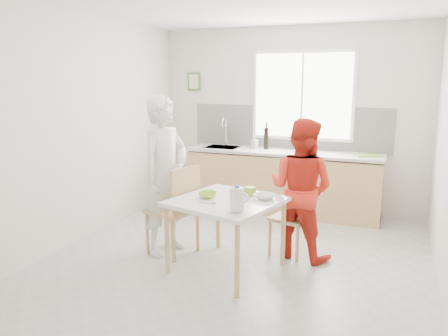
% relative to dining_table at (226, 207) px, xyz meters
% --- Properties ---
extents(ground, '(4.50, 4.50, 0.00)m').
position_rel_dining_table_xyz_m(ground, '(0.03, 0.22, -0.67)').
color(ground, '#B7B7B2').
rests_on(ground, ground).
extents(room_shell, '(4.50, 4.50, 4.50)m').
position_rel_dining_table_xyz_m(room_shell, '(0.03, 0.22, 0.97)').
color(room_shell, silver).
rests_on(room_shell, ground).
extents(window, '(1.50, 0.06, 1.30)m').
position_rel_dining_table_xyz_m(window, '(0.23, 2.45, 1.03)').
color(window, white).
rests_on(window, room_shell).
extents(backsplash, '(3.00, 0.02, 0.65)m').
position_rel_dining_table_xyz_m(backsplash, '(0.03, 2.46, 0.55)').
color(backsplash, white).
rests_on(backsplash, room_shell).
extents(picture_frame, '(0.22, 0.03, 0.28)m').
position_rel_dining_table_xyz_m(picture_frame, '(-1.52, 2.45, 1.23)').
color(picture_frame, '#4A803A').
rests_on(picture_frame, room_shell).
extents(kitchen_counter, '(2.84, 0.64, 1.37)m').
position_rel_dining_table_xyz_m(kitchen_counter, '(0.02, 2.17, -0.25)').
color(kitchen_counter, tan).
rests_on(kitchen_counter, ground).
extents(dining_table, '(1.18, 1.18, 0.75)m').
position_rel_dining_table_xyz_m(dining_table, '(0.00, 0.00, 0.00)').
color(dining_table, white).
rests_on(dining_table, ground).
extents(chair_left, '(0.57, 0.57, 1.01)m').
position_rel_dining_table_xyz_m(chair_left, '(-0.65, 0.17, -0.11)').
color(chair_left, tan).
rests_on(chair_left, ground).
extents(chair_far, '(0.48, 0.48, 0.86)m').
position_rel_dining_table_xyz_m(chair_far, '(0.54, 0.70, -0.20)').
color(chair_far, tan).
rests_on(chair_far, ground).
extents(person_white, '(0.57, 0.73, 1.77)m').
position_rel_dining_table_xyz_m(person_white, '(-0.81, 0.21, 0.21)').
color(person_white, white).
rests_on(person_white, ground).
extents(person_red, '(0.87, 0.75, 1.54)m').
position_rel_dining_table_xyz_m(person_red, '(0.62, 0.63, 0.10)').
color(person_red, red).
rests_on(person_red, ground).
extents(bowl_green, '(0.23, 0.23, 0.06)m').
position_rel_dining_table_xyz_m(bowl_green, '(-0.21, 0.00, 0.11)').
color(bowl_green, '#97CE2F').
rests_on(bowl_green, dining_table).
extents(bowl_white, '(0.26, 0.26, 0.05)m').
position_rel_dining_table_xyz_m(bowl_white, '(0.35, 0.17, 0.10)').
color(bowl_white, silver).
rests_on(bowl_white, dining_table).
extents(milk_jug, '(0.18, 0.13, 0.23)m').
position_rel_dining_table_xyz_m(milk_jug, '(0.24, -0.35, 0.20)').
color(milk_jug, white).
rests_on(milk_jug, dining_table).
extents(green_box, '(0.12, 0.12, 0.09)m').
position_rel_dining_table_xyz_m(green_box, '(0.17, 0.25, 0.12)').
color(green_box, '#7EB72A').
rests_on(green_box, dining_table).
extents(spoon, '(0.16, 0.03, 0.01)m').
position_rel_dining_table_xyz_m(spoon, '(-0.13, -0.19, 0.09)').
color(spoon, '#A5A5AA').
rests_on(spoon, dining_table).
extents(cutting_board, '(0.42, 0.37, 0.01)m').
position_rel_dining_table_xyz_m(cutting_board, '(1.20, 2.19, 0.25)').
color(cutting_board, '#71B62A').
rests_on(cutting_board, kitchen_counter).
extents(wine_bottle_a, '(0.07, 0.07, 0.32)m').
position_rel_dining_table_xyz_m(wine_bottle_a, '(-0.25, 2.23, 0.41)').
color(wine_bottle_a, black).
rests_on(wine_bottle_a, kitchen_counter).
extents(wine_bottle_b, '(0.07, 0.07, 0.30)m').
position_rel_dining_table_xyz_m(wine_bottle_b, '(0.19, 2.36, 0.40)').
color(wine_bottle_b, black).
rests_on(wine_bottle_b, kitchen_counter).
extents(jar_amber, '(0.06, 0.06, 0.16)m').
position_rel_dining_table_xyz_m(jar_amber, '(0.28, 2.20, 0.33)').
color(jar_amber, olive).
rests_on(jar_amber, kitchen_counter).
extents(soap_bottle, '(0.11, 0.11, 0.19)m').
position_rel_dining_table_xyz_m(soap_bottle, '(-0.43, 2.25, 0.34)').
color(soap_bottle, '#999999').
rests_on(soap_bottle, kitchen_counter).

